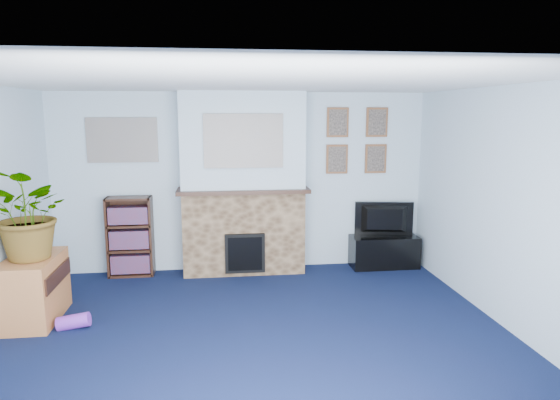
{
  "coord_description": "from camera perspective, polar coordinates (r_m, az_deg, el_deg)",
  "views": [
    {
      "loc": [
        -0.32,
        -4.46,
        2.13
      ],
      "look_at": [
        0.35,
        0.91,
        1.18
      ],
      "focal_mm": 32.0,
      "sensor_mm": 36.0,
      "label": 1
    }
  ],
  "objects": [
    {
      "name": "floor",
      "position": [
        4.96,
        -2.77,
        -15.52
      ],
      "size": [
        5.0,
        4.5,
        0.01
      ],
      "primitive_type": "cube",
      "color": "#0E1635",
      "rests_on": "ground"
    },
    {
      "name": "ceiling",
      "position": [
        4.48,
        -3.04,
        13.38
      ],
      "size": [
        5.0,
        4.5,
        0.01
      ],
      "primitive_type": "cube",
      "color": "white",
      "rests_on": "wall_back"
    },
    {
      "name": "wall_back",
      "position": [
        6.78,
        -4.31,
        2.05
      ],
      "size": [
        5.0,
        0.04,
        2.4
      ],
      "primitive_type": "cube",
      "color": "silver",
      "rests_on": "ground"
    },
    {
      "name": "wall_front",
      "position": [
        2.42,
        1.15,
        -12.67
      ],
      "size": [
        5.0,
        0.04,
        2.4
      ],
      "primitive_type": "cube",
      "color": "silver",
      "rests_on": "ground"
    },
    {
      "name": "wall_right",
      "position": [
        5.36,
        24.8,
        -0.97
      ],
      "size": [
        0.04,
        4.5,
        2.4
      ],
      "primitive_type": "cube",
      "color": "silver",
      "rests_on": "ground"
    },
    {
      "name": "chimney_breast",
      "position": [
        6.59,
        -4.22,
        1.67
      ],
      "size": [
        1.72,
        0.5,
        2.4
      ],
      "color": "brown",
      "rests_on": "ground"
    },
    {
      "name": "collage_main",
      "position": [
        6.32,
        -4.19,
        6.75
      ],
      "size": [
        1.0,
        0.03,
        0.68
      ],
      "primitive_type": "cube",
      "color": "gray",
      "rests_on": "chimney_breast"
    },
    {
      "name": "collage_left",
      "position": [
        6.82,
        -17.58,
        6.55
      ],
      "size": [
        0.9,
        0.03,
        0.58
      ],
      "primitive_type": "cube",
      "color": "gray",
      "rests_on": "wall_back"
    },
    {
      "name": "portrait_tl",
      "position": [
        6.89,
        6.6,
        8.81
      ],
      "size": [
        0.3,
        0.03,
        0.4
      ],
      "primitive_type": "cube",
      "color": "brown",
      "rests_on": "wall_back"
    },
    {
      "name": "portrait_tr",
      "position": [
        7.04,
        11.01,
        8.72
      ],
      "size": [
        0.3,
        0.03,
        0.4
      ],
      "primitive_type": "cube",
      "color": "brown",
      "rests_on": "wall_back"
    },
    {
      "name": "portrait_bl",
      "position": [
        6.92,
        6.52,
        4.66
      ],
      "size": [
        0.3,
        0.03,
        0.4
      ],
      "primitive_type": "cube",
      "color": "brown",
      "rests_on": "wall_back"
    },
    {
      "name": "portrait_br",
      "position": [
        7.07,
        10.87,
        4.66
      ],
      "size": [
        0.3,
        0.03,
        0.4
      ],
      "primitive_type": "cube",
      "color": "brown",
      "rests_on": "wall_back"
    },
    {
      "name": "tv_stand",
      "position": [
        7.14,
        11.8,
        -5.74
      ],
      "size": [
        0.93,
        0.39,
        0.44
      ],
      "primitive_type": "cube",
      "color": "black",
      "rests_on": "ground"
    },
    {
      "name": "television",
      "position": [
        7.05,
        11.87,
        -2.2
      ],
      "size": [
        0.81,
        0.25,
        0.47
      ],
      "primitive_type": "imported",
      "rotation": [
        0.0,
        0.0,
        2.96
      ],
      "color": "black",
      "rests_on": "tv_stand"
    },
    {
      "name": "bookshelf",
      "position": [
        6.87,
        -16.72,
        -4.2
      ],
      "size": [
        0.58,
        0.28,
        1.05
      ],
      "color": "#331B12",
      "rests_on": "ground"
    },
    {
      "name": "sideboard",
      "position": [
        5.81,
        -26.31,
        -8.96
      ],
      "size": [
        0.48,
        0.86,
        0.67
      ],
      "primitive_type": "cube",
      "color": "#BE703D",
      "rests_on": "ground"
    },
    {
      "name": "potted_plant",
      "position": [
        5.56,
        -26.62,
        -1.38
      ],
      "size": [
        1.11,
        1.07,
        0.94
      ],
      "primitive_type": "imported",
      "rotation": [
        0.0,
        0.0,
        5.71
      ],
      "color": "#26661E",
      "rests_on": "sideboard"
    },
    {
      "name": "mantel_clock",
      "position": [
        6.53,
        -4.9,
        1.91
      ],
      "size": [
        0.09,
        0.05,
        0.13
      ],
      "primitive_type": "cube",
      "color": "gold",
      "rests_on": "chimney_breast"
    },
    {
      "name": "mantel_candle",
      "position": [
        6.56,
        -1.01,
        2.07
      ],
      "size": [
        0.05,
        0.05,
        0.15
      ],
      "primitive_type": "cylinder",
      "color": "#B2BFC6",
      "rests_on": "chimney_breast"
    },
    {
      "name": "mantel_teddy",
      "position": [
        6.53,
        -8.37,
        1.79
      ],
      "size": [
        0.13,
        0.13,
        0.13
      ],
      "primitive_type": "sphere",
      "color": "gray",
      "rests_on": "chimney_breast"
    },
    {
      "name": "mantel_can",
      "position": [
        6.61,
        1.9,
        1.95
      ],
      "size": [
        0.06,
        0.06,
        0.12
      ],
      "primitive_type": "cylinder",
      "color": "purple",
      "rests_on": "chimney_breast"
    },
    {
      "name": "green_crate",
      "position": [
        6.14,
        -25.85,
        -9.99
      ],
      "size": [
        0.41,
        0.37,
        0.26
      ],
      "primitive_type": "cube",
      "rotation": [
        0.0,
        0.0,
        0.4
      ],
      "color": "#198C26",
      "rests_on": "ground"
    },
    {
      "name": "toy_ball",
      "position": [
        6.32,
        -25.78,
        -9.92
      ],
      "size": [
        0.17,
        0.17,
        0.17
      ],
      "primitive_type": "sphere",
      "color": "red",
      "rests_on": "ground"
    },
    {
      "name": "toy_block",
      "position": [
        6.15,
        -25.83,
        -10.26
      ],
      "size": [
        0.22,
        0.22,
        0.23
      ],
      "primitive_type": "cube",
      "rotation": [
        0.0,
        0.0,
        0.2
      ],
      "color": "purple",
      "rests_on": "ground"
    },
    {
      "name": "toy_tube",
      "position": [
        5.53,
        -22.52,
        -12.72
      ],
      "size": [
        0.33,
        0.14,
        0.19
      ],
      "primitive_type": "cylinder",
      "rotation": [
        0.0,
        1.43,
        0.0
      ],
      "color": "purple",
      "rests_on": "ground"
    }
  ]
}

